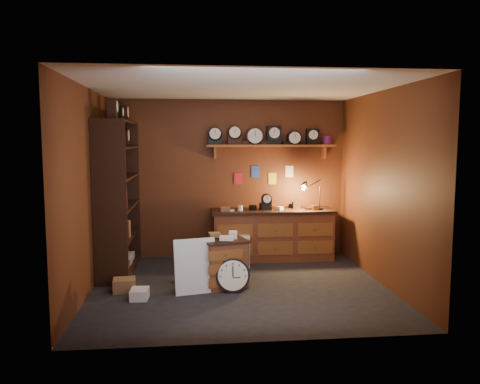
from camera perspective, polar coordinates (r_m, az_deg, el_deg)
name	(u,v)px	position (r m, az deg, el deg)	size (l,w,h in m)	color
floor	(240,287)	(6.58, -0.02, -11.45)	(4.00, 4.00, 0.00)	black
room_shell	(242,162)	(6.39, 0.28, 3.73)	(4.02, 3.62, 2.71)	#5A2C15
shelving_unit	(116,190)	(7.35, -14.87, 0.19)	(0.47, 1.60, 2.58)	black
workbench	(272,231)	(7.98, 3.97, -4.82)	(2.06, 0.66, 1.36)	brown
low_cabinet	(225,260)	(6.51, -1.89, -8.34)	(0.69, 0.63, 0.75)	brown
big_round_clock	(233,275)	(6.31, -0.89, -10.13)	(0.45, 0.16, 0.46)	black
white_panel	(196,293)	(6.37, -5.43, -12.10)	(0.56, 0.02, 0.74)	silver
mini_fridge	(235,250)	(7.63, -0.58, -7.06)	(0.52, 0.54, 0.49)	silver
floor_box_a	(124,285)	(6.54, -13.93, -10.96)	(0.29, 0.24, 0.18)	olive
floor_box_b	(140,294)	(6.21, -12.15, -12.06)	(0.22, 0.26, 0.13)	white
floor_box_c	(203,272)	(6.95, -4.59, -9.70)	(0.25, 0.21, 0.19)	olive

